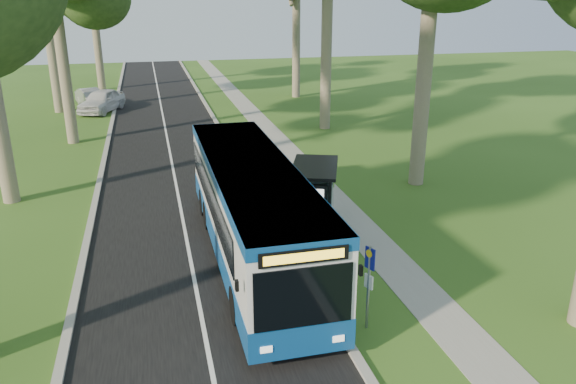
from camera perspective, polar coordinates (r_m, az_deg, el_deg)
name	(u,v)px	position (r m, az deg, el deg)	size (l,w,h in m)	color
ground	(294,254)	(19.40, 0.63, -6.35)	(120.00, 120.00, 0.00)	#355A1C
road	(174,175)	(28.20, -11.48, 1.68)	(7.00, 100.00, 0.02)	black
kerb_east	(244,169)	(28.51, -4.46, 2.33)	(0.25, 100.00, 0.12)	#9E9B93
kerb_west	(100,180)	(28.28, -18.57, 1.19)	(0.25, 100.00, 0.12)	#9E9B93
centre_line	(174,175)	(28.19, -11.49, 1.70)	(0.12, 100.00, 0.01)	white
footpath	(301,166)	(29.15, 1.37, 2.67)	(1.50, 100.00, 0.02)	gray
bus	(252,211)	(18.52, -3.65, -1.90)	(2.66, 12.50, 3.31)	white
bus_stop_sign	(369,278)	(14.89, 8.22, -8.62)	(0.16, 0.33, 2.39)	gray
bus_shelter	(321,189)	(20.29, 3.42, 0.33)	(2.55, 3.37, 2.57)	black
litter_bin	(271,168)	(26.94, -1.76, 2.42)	(0.61, 0.61, 1.07)	black
car_white	(101,101)	(44.97, -18.42, 8.80)	(1.99, 4.93, 1.68)	silver
car_silver	(91,98)	(47.63, -19.36, 9.04)	(1.42, 4.09, 1.35)	#9B9CA2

